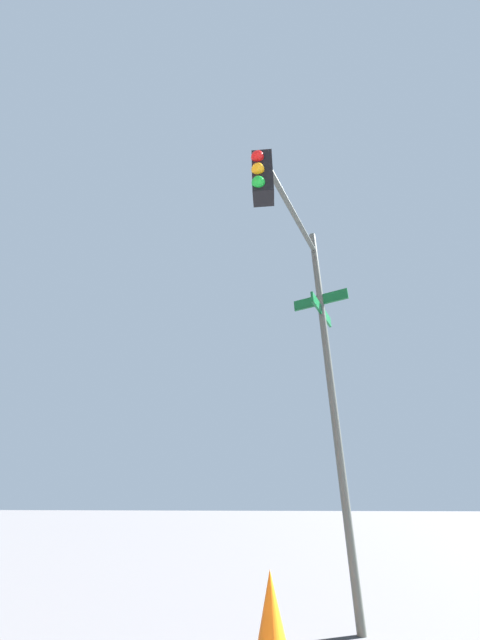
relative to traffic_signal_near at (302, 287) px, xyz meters
name	(u,v)px	position (x,y,z in m)	size (l,w,h in m)	color
traffic_signal_near	(302,287)	(0.00, 0.00, 0.00)	(1.57, 2.97, 6.25)	#474C47
traffic_cone	(271,610)	(0.65, -0.33, -4.01)	(0.36, 0.36, 0.74)	orange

